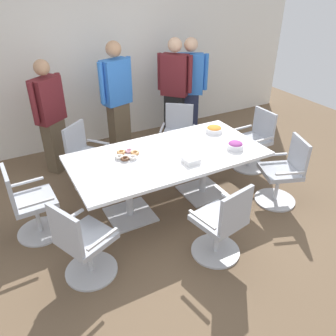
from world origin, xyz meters
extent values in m
cube|color=brown|center=(0.00, 0.00, -0.01)|extent=(10.00, 10.00, 0.01)
cube|color=white|center=(0.00, 2.40, 1.40)|extent=(8.00, 0.10, 2.80)
cube|color=white|center=(0.00, 0.00, 0.73)|extent=(2.40, 1.20, 0.04)
cube|color=silver|center=(-0.55, 0.00, 0.01)|extent=(0.56, 0.56, 0.02)
cylinder|color=silver|center=(-0.55, 0.00, 0.37)|extent=(0.09, 0.09, 0.69)
cube|color=silver|center=(0.55, 0.00, 0.01)|extent=(0.56, 0.56, 0.02)
cylinder|color=silver|center=(0.55, 0.00, 0.37)|extent=(0.09, 0.09, 0.69)
cylinder|color=silver|center=(0.69, 0.95, 0.01)|extent=(0.76, 0.76, 0.02)
cylinder|color=silver|center=(0.69, 0.95, 0.23)|extent=(0.05, 0.05, 0.41)
cube|color=#ADB2BC|center=(0.69, 0.95, 0.46)|extent=(0.64, 0.64, 0.06)
cube|color=#ADB2BC|center=(0.81, 1.12, 0.70)|extent=(0.37, 0.29, 0.42)
cube|color=silver|center=(0.88, 0.81, 0.58)|extent=(0.25, 0.31, 0.02)
cube|color=silver|center=(0.49, 1.10, 0.58)|extent=(0.25, 0.31, 0.02)
cylinder|color=silver|center=(-0.75, 0.94, 0.01)|extent=(0.76, 0.76, 0.02)
cylinder|color=silver|center=(-0.75, 0.94, 0.23)|extent=(0.05, 0.05, 0.41)
cube|color=#ADB2BC|center=(-0.75, 0.94, 0.46)|extent=(0.65, 0.65, 0.06)
cube|color=#ADB2BC|center=(-0.88, 1.10, 0.70)|extent=(0.36, 0.31, 0.42)
cube|color=silver|center=(-0.56, 1.09, 0.58)|extent=(0.26, 0.30, 0.02)
cube|color=silver|center=(-0.94, 0.78, 0.58)|extent=(0.26, 0.30, 0.02)
cylinder|color=silver|center=(-1.62, 0.21, 0.01)|extent=(0.56, 0.56, 0.02)
cylinder|color=silver|center=(-1.62, 0.21, 0.23)|extent=(0.05, 0.05, 0.41)
cube|color=#ADB2BC|center=(-1.62, 0.21, 0.46)|extent=(0.48, 0.48, 0.06)
cube|color=#ADB2BC|center=(-1.83, 0.20, 0.70)|extent=(0.06, 0.44, 0.42)
cube|color=silver|center=(-1.63, 0.46, 0.58)|extent=(0.37, 0.04, 0.02)
cube|color=silver|center=(-1.61, -0.03, 0.58)|extent=(0.37, 0.04, 0.02)
cylinder|color=silver|center=(-1.27, -0.67, 0.01)|extent=(0.71, 0.71, 0.02)
cylinder|color=silver|center=(-1.27, -0.67, 0.23)|extent=(0.05, 0.05, 0.41)
cube|color=#ADB2BC|center=(-1.27, -0.67, 0.46)|extent=(0.61, 0.61, 0.06)
cube|color=#ADB2BC|center=(-1.46, -0.76, 0.70)|extent=(0.22, 0.42, 0.42)
cube|color=silver|center=(-1.37, -0.45, 0.58)|extent=(0.35, 0.18, 0.02)
cube|color=silver|center=(-1.17, -0.89, 0.58)|extent=(0.35, 0.18, 0.02)
cylinder|color=silver|center=(0.03, -1.05, 0.01)|extent=(0.63, 0.63, 0.02)
cylinder|color=silver|center=(0.03, -1.05, 0.23)|extent=(0.05, 0.05, 0.41)
cube|color=#ADB2BC|center=(0.03, -1.05, 0.46)|extent=(0.54, 0.54, 0.06)
cube|color=#ADB2BC|center=(0.07, -1.26, 0.70)|extent=(0.44, 0.12, 0.42)
cube|color=silver|center=(-0.21, -1.10, 0.58)|extent=(0.10, 0.37, 0.02)
cube|color=silver|center=(0.27, -1.00, 0.58)|extent=(0.10, 0.37, 0.02)
cylinder|color=silver|center=(1.31, -0.64, 0.01)|extent=(0.69, 0.69, 0.02)
cylinder|color=silver|center=(1.31, -0.64, 0.23)|extent=(0.05, 0.05, 0.41)
cube|color=#ADB2BC|center=(1.31, -0.64, 0.46)|extent=(0.59, 0.59, 0.06)
cube|color=#ADB2BC|center=(1.51, -0.71, 0.70)|extent=(0.19, 0.42, 0.42)
cube|color=silver|center=(1.22, -0.87, 0.58)|extent=(0.36, 0.16, 0.02)
cube|color=silver|center=(1.40, -0.41, 0.58)|extent=(0.36, 0.16, 0.02)
cylinder|color=silver|center=(1.60, 0.25, 0.01)|extent=(0.55, 0.55, 0.02)
cylinder|color=silver|center=(1.60, 0.25, 0.23)|extent=(0.05, 0.05, 0.41)
cube|color=#ADB2BC|center=(1.60, 0.25, 0.46)|extent=(0.47, 0.47, 0.06)
cube|color=#ADB2BC|center=(1.81, 0.26, 0.70)|extent=(0.05, 0.44, 0.42)
cube|color=silver|center=(1.60, 0.01, 0.58)|extent=(0.37, 0.04, 0.02)
cube|color=silver|center=(1.60, 0.50, 0.58)|extent=(0.37, 0.04, 0.02)
cube|color=brown|center=(-1.06, 1.63, 0.40)|extent=(0.38, 0.35, 0.81)
cube|color=maroon|center=(-1.06, 1.63, 1.12)|extent=(0.49, 0.44, 0.64)
sphere|color=tan|center=(-1.06, 1.63, 1.58)|extent=(0.22, 0.22, 0.22)
cylinder|color=maroon|center=(-0.85, 1.78, 1.16)|extent=(0.11, 0.11, 0.57)
cylinder|color=maroon|center=(-1.28, 1.47, 1.16)|extent=(0.11, 0.11, 0.57)
cube|color=brown|center=(0.00, 1.69, 0.44)|extent=(0.36, 0.28, 0.87)
cube|color=blue|center=(0.00, 1.69, 1.22)|extent=(0.48, 0.34, 0.69)
sphere|color=tan|center=(0.00, 1.69, 1.71)|extent=(0.24, 0.24, 0.24)
cylinder|color=blue|center=(0.25, 1.77, 1.25)|extent=(0.10, 0.10, 0.62)
cylinder|color=blue|center=(-0.26, 1.62, 1.25)|extent=(0.10, 0.10, 0.62)
cube|color=black|center=(1.03, 1.68, 0.43)|extent=(0.36, 0.37, 0.86)
cube|color=maroon|center=(1.03, 1.68, 1.20)|extent=(0.46, 0.47, 0.68)
sphere|color=#DBAD89|center=(1.03, 1.68, 1.69)|extent=(0.23, 0.23, 0.23)
cylinder|color=maroon|center=(1.21, 1.48, 1.23)|extent=(0.11, 0.11, 0.61)
cylinder|color=maroon|center=(0.86, 1.87, 1.23)|extent=(0.11, 0.11, 0.61)
cube|color=#232842|center=(1.32, 1.66, 0.43)|extent=(0.38, 0.33, 0.85)
cube|color=blue|center=(1.32, 1.66, 1.19)|extent=(0.49, 0.41, 0.67)
sphere|color=#DBAD89|center=(1.32, 1.66, 1.67)|extent=(0.23, 0.23, 0.23)
cylinder|color=blue|center=(1.56, 1.53, 1.22)|extent=(0.11, 0.11, 0.61)
cylinder|color=blue|center=(1.09, 1.78, 1.22)|extent=(0.11, 0.11, 0.61)
cylinder|color=white|center=(0.88, 0.27, 0.78)|extent=(0.23, 0.23, 0.07)
ellipsoid|color=orange|center=(0.88, 0.27, 0.82)|extent=(0.20, 0.20, 0.06)
cylinder|color=white|center=(0.82, -0.28, 0.79)|extent=(0.21, 0.21, 0.07)
ellipsoid|color=#9E3D8E|center=(0.82, -0.28, 0.82)|extent=(0.18, 0.18, 0.07)
cylinder|color=white|center=(-0.47, 0.18, 0.76)|extent=(0.30, 0.30, 0.01)
torus|color=tan|center=(-0.37, 0.18, 0.78)|extent=(0.11, 0.11, 0.03)
torus|color=pink|center=(-0.41, 0.26, 0.78)|extent=(0.11, 0.11, 0.03)
torus|color=tan|center=(-0.51, 0.28, 0.78)|extent=(0.11, 0.11, 0.03)
torus|color=white|center=(-0.57, 0.17, 0.78)|extent=(0.11, 0.11, 0.03)
torus|color=brown|center=(-0.53, 0.10, 0.78)|extent=(0.11, 0.11, 0.03)
torus|color=white|center=(-0.44, 0.08, 0.78)|extent=(0.11, 0.11, 0.03)
cube|color=white|center=(0.13, -0.32, 0.78)|extent=(0.17, 0.17, 0.06)
camera|label=1|loc=(-1.75, -3.24, 2.71)|focal=36.05mm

